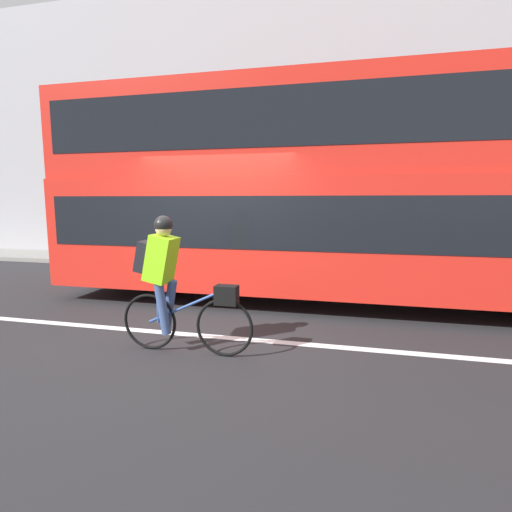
% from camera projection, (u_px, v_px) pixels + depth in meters
% --- Properties ---
extents(ground_plane, '(80.00, 80.00, 0.00)m').
position_uv_depth(ground_plane, '(185.00, 337.00, 5.29)').
color(ground_plane, '#232326').
extents(road_center_line, '(50.00, 0.14, 0.01)m').
position_uv_depth(road_center_line, '(188.00, 334.00, 5.38)').
color(road_center_line, silver).
rests_on(road_center_line, ground_plane).
extents(sidewalk_curb, '(60.00, 1.78, 0.12)m').
position_uv_depth(sidewalk_curb, '(272.00, 265.00, 10.86)').
color(sidewalk_curb, gray).
rests_on(sidewalk_curb, ground_plane).
extents(building_facade, '(60.00, 0.30, 7.89)m').
position_uv_depth(building_facade, '(280.00, 124.00, 11.32)').
color(building_facade, '#9E9EA3').
rests_on(building_facade, ground_plane).
extents(bus, '(9.72, 2.45, 3.72)m').
position_uv_depth(bus, '(333.00, 185.00, 6.92)').
color(bus, black).
rests_on(bus, ground_plane).
extents(cyclist_on_bike, '(1.63, 0.32, 1.62)m').
position_uv_depth(cyclist_on_bike, '(171.00, 280.00, 4.67)').
color(cyclist_on_bike, black).
rests_on(cyclist_on_bike, ground_plane).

